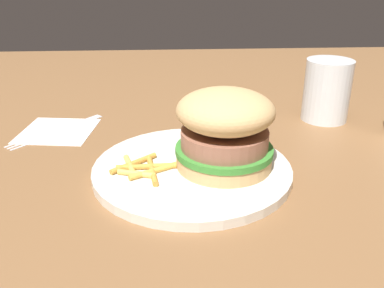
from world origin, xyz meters
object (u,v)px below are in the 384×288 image
(fork, at_px, (57,129))
(drink_glass, at_px, (326,94))
(plate, at_px, (192,170))
(fries_pile, at_px, (143,168))
(napkin, at_px, (58,131))
(sandwich, at_px, (225,129))

(fork, bearing_deg, drink_glass, -176.02)
(plate, xyz_separation_m, fork, (0.21, -0.15, -0.00))
(fries_pile, distance_m, napkin, 0.22)
(fries_pile, bearing_deg, sandwich, -174.88)
(fries_pile, bearing_deg, fork, -48.68)
(fries_pile, height_order, fork, fries_pile)
(napkin, relative_size, fork, 0.78)
(napkin, relative_size, drink_glass, 1.09)
(fork, relative_size, drink_glass, 1.39)
(sandwich, distance_m, fork, 0.30)
(fries_pile, bearing_deg, plate, -170.30)
(plate, xyz_separation_m, napkin, (0.20, -0.16, -0.01))
(drink_glass, bearing_deg, fork, 3.98)
(sandwich, bearing_deg, napkin, -32.66)
(sandwich, height_order, napkin, sandwich)
(plate, xyz_separation_m, fries_pile, (0.06, 0.01, 0.01))
(fork, xyz_separation_m, drink_glass, (-0.44, -0.03, 0.04))
(napkin, height_order, fork, fork)
(fries_pile, relative_size, drink_glass, 0.87)
(sandwich, xyz_separation_m, fries_pile, (0.10, 0.01, -0.05))
(sandwich, height_order, drink_glass, sandwich)
(plate, distance_m, sandwich, 0.07)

